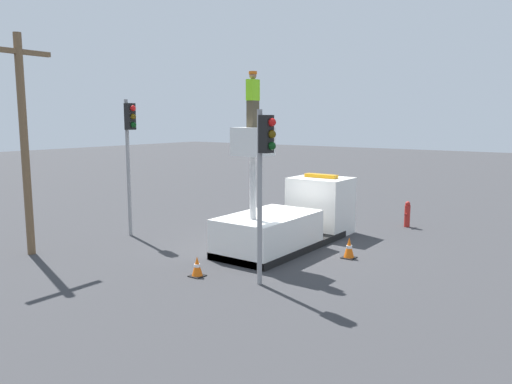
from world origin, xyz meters
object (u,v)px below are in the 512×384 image
(worker, at_px, (253,99))
(utility_pole, at_px, (24,137))
(traffic_light_pole, at_px, (264,162))
(traffic_cone_rear, at_px, (197,267))
(traffic_cone_curbside, at_px, (349,248))
(traffic_light_across, at_px, (130,140))
(bucket_truck, at_px, (291,220))
(fire_hydrant, at_px, (407,214))

(worker, height_order, utility_pole, utility_pole)
(traffic_light_pole, bearing_deg, traffic_cone_rear, 103.99)
(traffic_cone_curbside, height_order, utility_pole, utility_pole)
(worker, distance_m, traffic_cone_rear, 5.50)
(traffic_light_pole, xyz_separation_m, traffic_light_across, (1.80, 7.56, 0.33))
(bucket_truck, relative_size, traffic_light_pole, 1.35)
(bucket_truck, height_order, worker, worker)
(traffic_cone_rear, bearing_deg, worker, -4.66)
(bucket_truck, bearing_deg, traffic_cone_curbside, -100.34)
(fire_hydrant, bearing_deg, bucket_truck, 155.62)
(bucket_truck, height_order, traffic_light_across, traffic_light_across)
(traffic_light_across, bearing_deg, utility_pole, 169.03)
(traffic_light_across, relative_size, utility_pole, 0.72)
(traffic_cone_curbside, bearing_deg, worker, 126.73)
(bucket_truck, distance_m, traffic_cone_curbside, 2.66)
(traffic_light_across, bearing_deg, traffic_light_pole, -103.37)
(traffic_cone_curbside, bearing_deg, traffic_light_pole, 169.46)
(utility_pole, bearing_deg, fire_hydrant, -37.18)
(traffic_cone_rear, relative_size, utility_pole, 0.08)
(worker, bearing_deg, bucket_truck, 0.00)
(traffic_light_pole, relative_size, traffic_cone_rear, 8.01)
(traffic_light_across, bearing_deg, traffic_cone_rear, -112.61)
(traffic_light_across, bearing_deg, worker, -88.15)
(traffic_light_pole, xyz_separation_m, traffic_cone_rear, (-0.51, 2.03, -3.14))
(traffic_cone_rear, bearing_deg, traffic_cone_curbside, -32.08)
(traffic_light_pole, xyz_separation_m, utility_pole, (-2.00, 8.30, 0.55))
(worker, bearing_deg, traffic_light_pole, -137.33)
(bucket_truck, distance_m, worker, 4.88)
(worker, height_order, traffic_light_pole, worker)
(traffic_light_across, bearing_deg, fire_hydrant, -45.79)
(utility_pole, bearing_deg, traffic_cone_curbside, -56.87)
(traffic_light_pole, bearing_deg, fire_hydrant, -3.66)
(bucket_truck, relative_size, traffic_light_across, 1.23)
(worker, xyz_separation_m, fire_hydrant, (7.78, -2.45, -4.64))
(traffic_cone_rear, xyz_separation_m, traffic_cone_curbside, (4.39, -2.75, 0.05))
(traffic_light_across, distance_m, traffic_cone_rear, 6.93)
(traffic_cone_curbside, bearing_deg, bucket_truck, 79.66)
(traffic_light_pole, xyz_separation_m, fire_hydrant, (9.76, -0.62, -2.88))
(traffic_light_pole, xyz_separation_m, traffic_cone_curbside, (3.89, -0.72, -3.09))
(worker, relative_size, fire_hydrant, 1.58)
(traffic_cone_rear, relative_size, traffic_cone_curbside, 0.86)
(worker, distance_m, traffic_cone_curbside, 5.80)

